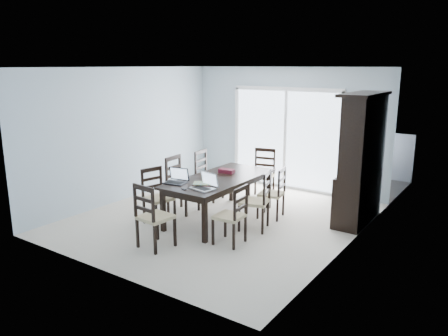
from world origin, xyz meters
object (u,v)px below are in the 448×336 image
(chair_right_mid, at_px, (260,194))
(cell_phone, at_px, (184,189))
(chair_end_far, at_px, (263,168))
(chair_right_far, at_px, (276,187))
(dining_table, at_px, (220,182))
(chair_left_mid, at_px, (178,178))
(china_hutch, at_px, (361,161))
(laptop_silver, at_px, (202,185))
(laptop_dark, at_px, (175,180))
(chair_left_far, at_px, (206,170))
(game_box, at_px, (227,171))
(chair_left_near, at_px, (156,190))
(hot_tub, at_px, (286,153))
(chair_end_near, at_px, (150,210))
(chair_right_near, at_px, (235,209))

(chair_right_mid, relative_size, cell_phone, 11.69)
(chair_end_far, distance_m, cell_phone, 2.49)
(chair_right_far, relative_size, cell_phone, 10.71)
(dining_table, relative_size, chair_end_far, 1.91)
(dining_table, height_order, chair_left_mid, chair_left_mid)
(china_hutch, relative_size, laptop_silver, 5.37)
(laptop_dark, bearing_deg, chair_end_far, 70.30)
(chair_left_far, relative_size, game_box, 4.08)
(china_hutch, distance_m, laptop_silver, 2.72)
(chair_left_mid, distance_m, cell_phone, 1.20)
(china_hutch, bearing_deg, laptop_silver, -132.31)
(chair_left_near, relative_size, chair_right_far, 1.04)
(dining_table, bearing_deg, chair_right_far, 37.35)
(game_box, bearing_deg, laptop_dark, -105.42)
(dining_table, distance_m, hot_tub, 3.69)
(chair_right_far, distance_m, laptop_dark, 1.79)
(chair_left_far, distance_m, chair_end_far, 1.17)
(chair_end_near, relative_size, game_box, 4.09)
(chair_end_far, bearing_deg, chair_right_mid, 105.47)
(china_hutch, height_order, cell_phone, china_hutch)
(dining_table, relative_size, chair_left_mid, 1.86)
(chair_left_near, relative_size, chair_end_far, 0.95)
(chair_left_near, bearing_deg, game_box, 160.09)
(chair_right_near, relative_size, chair_right_mid, 0.92)
(chair_end_near, bearing_deg, chair_right_near, 47.36)
(chair_end_far, xyz_separation_m, laptop_silver, (0.22, -2.31, 0.20))
(chair_left_mid, relative_size, chair_right_far, 1.13)
(chair_left_mid, distance_m, chair_right_near, 1.85)
(chair_right_mid, height_order, chair_end_near, chair_right_mid)
(chair_right_near, xyz_separation_m, chair_end_far, (-0.85, 2.36, 0.05))
(cell_phone, distance_m, game_box, 1.27)
(laptop_dark, bearing_deg, hot_tub, 81.41)
(chair_right_near, relative_size, laptop_silver, 2.58)
(chair_end_near, distance_m, hot_tub, 5.30)
(chair_end_near, distance_m, game_box, 1.97)
(chair_left_far, distance_m, laptop_silver, 1.93)
(chair_left_near, height_order, chair_left_far, chair_left_far)
(chair_end_near, relative_size, laptop_dark, 2.91)
(dining_table, relative_size, chair_right_mid, 1.92)
(chair_left_far, xyz_separation_m, chair_end_far, (0.90, 0.75, 0.01))
(china_hutch, xyz_separation_m, chair_right_far, (-1.24, -0.65, -0.52))
(chair_right_far, bearing_deg, chair_end_near, 148.42)
(laptop_dark, bearing_deg, chair_left_far, 98.34)
(chair_left_mid, distance_m, laptop_silver, 1.28)
(china_hutch, distance_m, cell_phone, 3.01)
(chair_left_near, bearing_deg, chair_end_near, 52.70)
(dining_table, bearing_deg, laptop_silver, -75.30)
(chair_right_far, bearing_deg, dining_table, 117.07)
(chair_right_near, relative_size, hot_tub, 0.48)
(chair_right_near, height_order, chair_end_far, chair_end_far)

